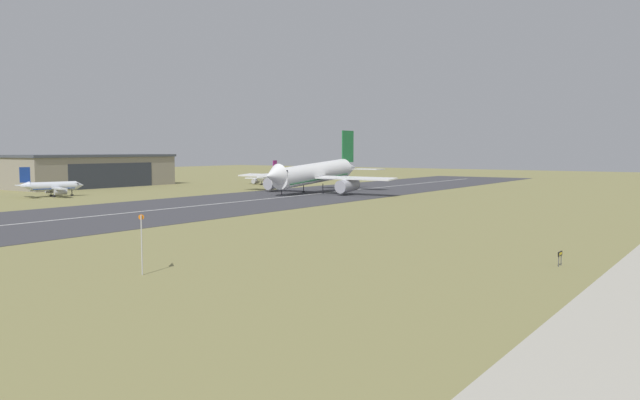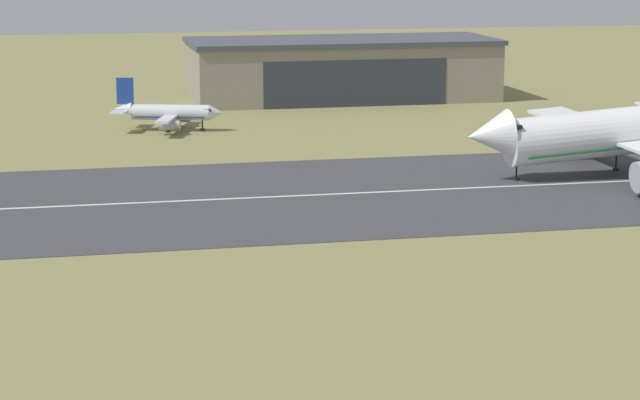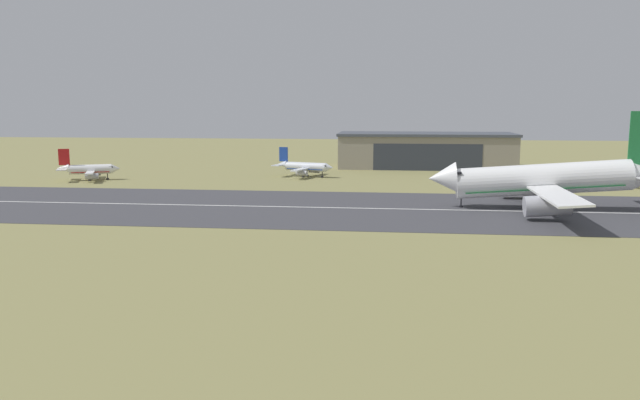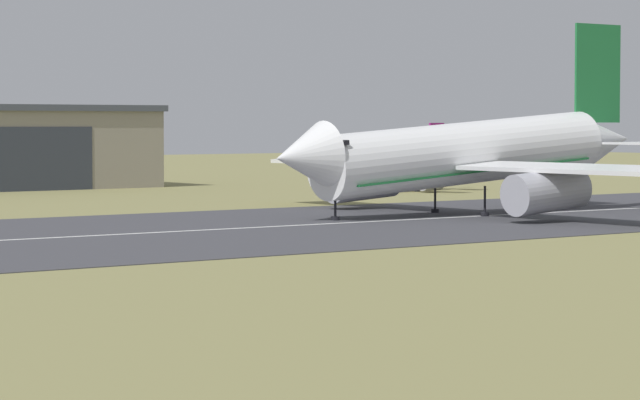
% 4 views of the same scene
% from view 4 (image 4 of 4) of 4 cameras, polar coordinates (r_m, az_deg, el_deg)
% --- Properties ---
extents(ground_plane, '(673.80, 673.80, 0.00)m').
position_cam_4_polar(ground_plane, '(58.05, -3.58, -6.45)').
color(ground_plane, olive).
extents(airplane_landing, '(48.60, 58.46, 20.30)m').
position_cam_4_polar(airplane_landing, '(156.10, 5.45, 1.66)').
color(airplane_landing, white).
rests_on(airplane_landing, ground_plane).
extents(airplane_parked_west, '(18.75, 18.72, 9.44)m').
position_cam_4_polar(airplane_parked_west, '(209.34, 3.30, 1.09)').
color(airplane_parked_west, silver).
rests_on(airplane_parked_west, ground_plane).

